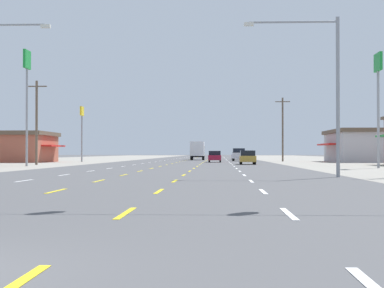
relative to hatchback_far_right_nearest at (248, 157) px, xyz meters
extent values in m
plane|color=#4C4C4F|center=(-6.98, 3.93, -0.78)|extent=(572.00, 572.00, 0.00)
cube|color=white|center=(-12.23, -40.07, -0.78)|extent=(0.14, 2.60, 0.01)
cube|color=white|center=(-12.23, -32.57, -0.78)|extent=(0.14, 2.60, 0.01)
cube|color=white|center=(-12.23, -25.07, -0.78)|extent=(0.14, 2.60, 0.01)
cube|color=white|center=(-12.23, -17.57, -0.78)|extent=(0.14, 2.60, 0.01)
cube|color=white|center=(-12.23, -10.07, -0.78)|extent=(0.14, 2.60, 0.01)
cube|color=white|center=(-12.23, -2.57, -0.78)|extent=(0.14, 2.60, 0.01)
cube|color=white|center=(-12.23, 4.93, -0.78)|extent=(0.14, 2.60, 0.01)
cube|color=white|center=(-12.23, 12.43, -0.78)|extent=(0.14, 2.60, 0.01)
cube|color=white|center=(-12.23, 19.93, -0.78)|extent=(0.14, 2.60, 0.01)
cube|color=white|center=(-12.23, 27.43, -0.78)|extent=(0.14, 2.60, 0.01)
cube|color=white|center=(-12.23, 34.93, -0.78)|extent=(0.14, 2.60, 0.01)
cube|color=white|center=(-12.23, 42.43, -0.78)|extent=(0.14, 2.60, 0.01)
cube|color=white|center=(-12.23, 49.93, -0.78)|extent=(0.14, 2.60, 0.01)
cube|color=white|center=(-12.23, 57.43, -0.78)|extent=(0.14, 2.60, 0.01)
cube|color=white|center=(-12.23, 64.93, -0.78)|extent=(0.14, 2.60, 0.01)
cube|color=white|center=(-12.23, 72.43, -0.78)|extent=(0.14, 2.60, 0.01)
cube|color=white|center=(-12.23, 79.93, -0.78)|extent=(0.14, 2.60, 0.01)
cube|color=white|center=(-12.23, 87.43, -0.78)|extent=(0.14, 2.60, 0.01)
cube|color=white|center=(-12.23, 94.93, -0.78)|extent=(0.14, 2.60, 0.01)
cube|color=white|center=(-12.23, 102.43, -0.78)|extent=(0.14, 2.60, 0.01)
cube|color=white|center=(-12.23, 109.93, -0.78)|extent=(0.14, 2.60, 0.01)
cube|color=white|center=(-12.23, 117.43, -0.78)|extent=(0.14, 2.60, 0.01)
cube|color=white|center=(-12.23, 124.93, -0.78)|extent=(0.14, 2.60, 0.01)
cube|color=white|center=(-12.23, 132.43, -0.78)|extent=(0.14, 2.60, 0.01)
cube|color=white|center=(-12.23, 139.93, -0.78)|extent=(0.14, 2.60, 0.01)
cube|color=white|center=(-12.23, 147.43, -0.78)|extent=(0.14, 2.60, 0.01)
cube|color=white|center=(-12.23, 154.93, -0.78)|extent=(0.14, 2.60, 0.01)
cube|color=yellow|center=(-8.73, -47.57, -0.78)|extent=(0.14, 2.60, 0.01)
cube|color=yellow|center=(-8.73, -40.07, -0.78)|extent=(0.14, 2.60, 0.01)
cube|color=yellow|center=(-8.73, -32.57, -0.78)|extent=(0.14, 2.60, 0.01)
cube|color=yellow|center=(-8.73, -25.07, -0.78)|extent=(0.14, 2.60, 0.01)
cube|color=yellow|center=(-8.73, -17.57, -0.78)|extent=(0.14, 2.60, 0.01)
cube|color=yellow|center=(-8.73, -10.07, -0.78)|extent=(0.14, 2.60, 0.01)
cube|color=yellow|center=(-8.73, -2.57, -0.78)|extent=(0.14, 2.60, 0.01)
cube|color=yellow|center=(-8.73, 4.93, -0.78)|extent=(0.14, 2.60, 0.01)
cube|color=yellow|center=(-8.73, 12.43, -0.78)|extent=(0.14, 2.60, 0.01)
cube|color=yellow|center=(-8.73, 19.93, -0.78)|extent=(0.14, 2.60, 0.01)
cube|color=yellow|center=(-8.73, 27.43, -0.78)|extent=(0.14, 2.60, 0.01)
cube|color=yellow|center=(-8.73, 34.93, -0.78)|extent=(0.14, 2.60, 0.01)
cube|color=yellow|center=(-8.73, 42.43, -0.78)|extent=(0.14, 2.60, 0.01)
cube|color=yellow|center=(-8.73, 49.93, -0.78)|extent=(0.14, 2.60, 0.01)
cube|color=yellow|center=(-8.73, 57.43, -0.78)|extent=(0.14, 2.60, 0.01)
cube|color=yellow|center=(-8.73, 64.93, -0.78)|extent=(0.14, 2.60, 0.01)
cube|color=yellow|center=(-8.73, 72.43, -0.78)|extent=(0.14, 2.60, 0.01)
cube|color=yellow|center=(-8.73, 79.93, -0.78)|extent=(0.14, 2.60, 0.01)
cube|color=yellow|center=(-8.73, 87.43, -0.78)|extent=(0.14, 2.60, 0.01)
cube|color=yellow|center=(-8.73, 94.93, -0.78)|extent=(0.14, 2.60, 0.01)
cube|color=yellow|center=(-8.73, 102.43, -0.78)|extent=(0.14, 2.60, 0.01)
cube|color=yellow|center=(-8.73, 109.93, -0.78)|extent=(0.14, 2.60, 0.01)
cube|color=yellow|center=(-8.73, 117.43, -0.78)|extent=(0.14, 2.60, 0.01)
cube|color=yellow|center=(-8.73, 124.93, -0.78)|extent=(0.14, 2.60, 0.01)
cube|color=yellow|center=(-8.73, 132.43, -0.78)|extent=(0.14, 2.60, 0.01)
cube|color=yellow|center=(-8.73, 139.93, -0.78)|extent=(0.14, 2.60, 0.01)
cube|color=yellow|center=(-8.73, 147.43, -0.78)|extent=(0.14, 2.60, 0.01)
cube|color=yellow|center=(-8.73, 154.93, -0.78)|extent=(0.14, 2.60, 0.01)
cube|color=yellow|center=(-5.23, -55.07, -0.78)|extent=(0.14, 2.60, 0.01)
cube|color=yellow|center=(-5.23, -47.57, -0.78)|extent=(0.14, 2.60, 0.01)
cube|color=yellow|center=(-5.23, -40.07, -0.78)|extent=(0.14, 2.60, 0.01)
cube|color=yellow|center=(-5.23, -32.57, -0.78)|extent=(0.14, 2.60, 0.01)
cube|color=yellow|center=(-5.23, -25.07, -0.78)|extent=(0.14, 2.60, 0.01)
cube|color=yellow|center=(-5.23, -17.57, -0.78)|extent=(0.14, 2.60, 0.01)
cube|color=yellow|center=(-5.23, -10.07, -0.78)|extent=(0.14, 2.60, 0.01)
cube|color=yellow|center=(-5.23, -2.57, -0.78)|extent=(0.14, 2.60, 0.01)
cube|color=yellow|center=(-5.23, 4.93, -0.78)|extent=(0.14, 2.60, 0.01)
cube|color=yellow|center=(-5.23, 12.43, -0.78)|extent=(0.14, 2.60, 0.01)
cube|color=yellow|center=(-5.23, 19.93, -0.78)|extent=(0.14, 2.60, 0.01)
cube|color=yellow|center=(-5.23, 27.43, -0.78)|extent=(0.14, 2.60, 0.01)
cube|color=yellow|center=(-5.23, 34.93, -0.78)|extent=(0.14, 2.60, 0.01)
cube|color=yellow|center=(-5.23, 42.43, -0.78)|extent=(0.14, 2.60, 0.01)
cube|color=yellow|center=(-5.23, 49.93, -0.78)|extent=(0.14, 2.60, 0.01)
cube|color=yellow|center=(-5.23, 57.43, -0.78)|extent=(0.14, 2.60, 0.01)
cube|color=yellow|center=(-5.23, 64.93, -0.78)|extent=(0.14, 2.60, 0.01)
cube|color=yellow|center=(-5.23, 72.43, -0.78)|extent=(0.14, 2.60, 0.01)
cube|color=yellow|center=(-5.23, 79.93, -0.78)|extent=(0.14, 2.60, 0.01)
cube|color=yellow|center=(-5.23, 87.43, -0.78)|extent=(0.14, 2.60, 0.01)
cube|color=yellow|center=(-5.23, 94.93, -0.78)|extent=(0.14, 2.60, 0.01)
cube|color=yellow|center=(-5.23, 102.43, -0.78)|extent=(0.14, 2.60, 0.01)
cube|color=yellow|center=(-5.23, 109.93, -0.78)|extent=(0.14, 2.60, 0.01)
cube|color=yellow|center=(-5.23, 117.43, -0.78)|extent=(0.14, 2.60, 0.01)
cube|color=yellow|center=(-5.23, 124.93, -0.78)|extent=(0.14, 2.60, 0.01)
cube|color=yellow|center=(-5.23, 132.43, -0.78)|extent=(0.14, 2.60, 0.01)
cube|color=yellow|center=(-5.23, 139.93, -0.78)|extent=(0.14, 2.60, 0.01)
cube|color=yellow|center=(-5.23, 147.43, -0.78)|extent=(0.14, 2.60, 0.01)
cube|color=yellow|center=(-5.23, 154.93, -0.78)|extent=(0.14, 2.60, 0.01)
cube|color=white|center=(-1.73, -55.07, -0.78)|extent=(0.14, 2.60, 0.01)
cube|color=white|center=(-1.73, -47.57, -0.78)|extent=(0.14, 2.60, 0.01)
cube|color=white|center=(-1.73, -40.07, -0.78)|extent=(0.14, 2.60, 0.01)
cube|color=white|center=(-1.73, -32.57, -0.78)|extent=(0.14, 2.60, 0.01)
cube|color=white|center=(-1.73, -25.07, -0.78)|extent=(0.14, 2.60, 0.01)
cube|color=white|center=(-1.73, -17.57, -0.78)|extent=(0.14, 2.60, 0.01)
cube|color=white|center=(-1.73, -10.07, -0.78)|extent=(0.14, 2.60, 0.01)
cube|color=white|center=(-1.73, -2.57, -0.78)|extent=(0.14, 2.60, 0.01)
cube|color=white|center=(-1.73, 4.93, -0.78)|extent=(0.14, 2.60, 0.01)
cube|color=white|center=(-1.73, 12.43, -0.78)|extent=(0.14, 2.60, 0.01)
cube|color=white|center=(-1.73, 19.93, -0.78)|extent=(0.14, 2.60, 0.01)
cube|color=white|center=(-1.73, 27.43, -0.78)|extent=(0.14, 2.60, 0.01)
cube|color=white|center=(-1.73, 34.93, -0.78)|extent=(0.14, 2.60, 0.01)
cube|color=white|center=(-1.73, 42.43, -0.78)|extent=(0.14, 2.60, 0.01)
cube|color=white|center=(-1.73, 49.93, -0.78)|extent=(0.14, 2.60, 0.01)
cube|color=white|center=(-1.73, 57.43, -0.78)|extent=(0.14, 2.60, 0.01)
cube|color=white|center=(-1.73, 64.93, -0.78)|extent=(0.14, 2.60, 0.01)
cube|color=white|center=(-1.73, 72.43, -0.78)|extent=(0.14, 2.60, 0.01)
cube|color=white|center=(-1.73, 79.93, -0.78)|extent=(0.14, 2.60, 0.01)
cube|color=white|center=(-1.73, 87.43, -0.78)|extent=(0.14, 2.60, 0.01)
cube|color=white|center=(-1.73, 94.93, -0.78)|extent=(0.14, 2.60, 0.01)
cube|color=white|center=(-1.73, 102.43, -0.78)|extent=(0.14, 2.60, 0.01)
cube|color=white|center=(-1.73, 109.93, -0.78)|extent=(0.14, 2.60, 0.01)
cube|color=white|center=(-1.73, 117.43, -0.78)|extent=(0.14, 2.60, 0.01)
cube|color=white|center=(-1.73, 124.93, -0.78)|extent=(0.14, 2.60, 0.01)
cube|color=white|center=(-1.73, 132.43, -0.78)|extent=(0.14, 2.60, 0.01)
cube|color=white|center=(-1.73, 139.93, -0.78)|extent=(0.14, 2.60, 0.01)
cube|color=white|center=(-1.73, 147.43, -0.78)|extent=(0.14, 2.60, 0.01)
cube|color=white|center=(-1.73, 154.93, -0.78)|extent=(0.14, 2.60, 0.01)
cube|color=#B28C33|center=(0.00, 0.07, -0.15)|extent=(1.72, 3.90, 0.66)
cube|color=black|center=(0.00, -0.18, 0.47)|extent=(1.58, 1.90, 0.58)
cylinder|color=black|center=(-0.74, 1.47, -0.48)|extent=(0.20, 0.60, 0.60)
cylinder|color=black|center=(0.74, 1.47, -0.48)|extent=(0.20, 0.60, 0.60)
cylinder|color=black|center=(-0.74, -1.33, -0.48)|extent=(0.20, 0.60, 0.60)
cylinder|color=black|center=(0.74, -1.33, -0.48)|extent=(0.20, 0.60, 0.60)
cube|color=maroon|center=(-3.71, 15.21, -0.15)|extent=(1.72, 3.90, 0.66)
cube|color=black|center=(-3.71, 14.96, 0.47)|extent=(1.58, 1.90, 0.58)
cylinder|color=black|center=(-4.45, 16.61, -0.48)|extent=(0.20, 0.60, 0.60)
cylinder|color=black|center=(-2.97, 16.61, -0.48)|extent=(0.20, 0.60, 0.60)
cylinder|color=black|center=(-4.45, 13.81, -0.48)|extent=(0.20, 0.60, 0.60)
cylinder|color=black|center=(-2.97, 13.81, -0.48)|extent=(0.20, 0.60, 0.60)
cube|color=silver|center=(-0.01, 29.15, 0.06)|extent=(1.98, 4.90, 0.92)
cube|color=black|center=(-0.01, 29.10, 0.86)|extent=(1.82, 2.70, 0.68)
cylinder|color=black|center=(-0.85, 30.85, -0.40)|extent=(0.26, 0.76, 0.76)
cylinder|color=black|center=(0.83, 30.85, -0.40)|extent=(0.26, 0.76, 0.76)
cylinder|color=black|center=(-0.85, 27.45, -0.40)|extent=(0.26, 0.76, 0.76)
cylinder|color=black|center=(0.83, 27.45, -0.40)|extent=(0.26, 0.76, 0.76)
cube|color=black|center=(-6.93, 44.31, 0.75)|extent=(2.40, 1.90, 2.10)
cube|color=silver|center=(-6.93, 40.61, 1.20)|extent=(2.40, 5.10, 2.50)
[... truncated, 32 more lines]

